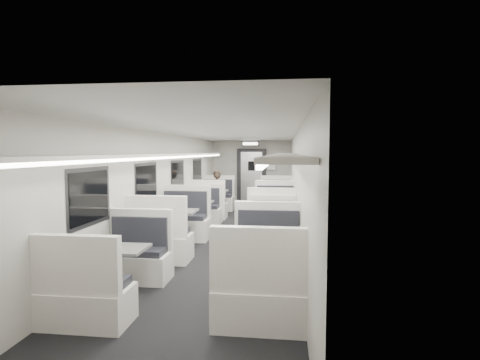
% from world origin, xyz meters
% --- Properties ---
extents(room, '(3.24, 12.24, 2.64)m').
position_xyz_m(room, '(0.00, 0.00, 1.20)').
color(room, black).
rests_on(room, ground).
extents(booth_left_a, '(1.08, 2.19, 1.17)m').
position_xyz_m(booth_left_a, '(-1.00, 3.46, 0.39)').
color(booth_left_a, white).
rests_on(booth_left_a, room).
extents(booth_left_b, '(1.01, 2.05, 1.10)m').
position_xyz_m(booth_left_b, '(-1.00, 1.17, 0.37)').
color(booth_left_b, white).
rests_on(booth_left_b, room).
extents(booth_left_c, '(1.13, 2.28, 1.22)m').
position_xyz_m(booth_left_c, '(-1.00, -0.85, 0.41)').
color(booth_left_c, white).
rests_on(booth_left_c, room).
extents(booth_left_d, '(1.00, 2.03, 1.09)m').
position_xyz_m(booth_left_d, '(-1.00, -3.49, 0.36)').
color(booth_left_d, white).
rests_on(booth_left_d, room).
extents(booth_right_a, '(1.09, 2.21, 1.18)m').
position_xyz_m(booth_right_a, '(1.00, 3.42, 0.39)').
color(booth_right_a, white).
rests_on(booth_right_a, room).
extents(booth_right_b, '(1.11, 2.25, 1.20)m').
position_xyz_m(booth_right_b, '(1.00, 0.99, 0.40)').
color(booth_right_b, white).
rests_on(booth_right_b, room).
extents(booth_right_c, '(0.98, 1.98, 1.06)m').
position_xyz_m(booth_right_c, '(1.00, -1.07, 0.35)').
color(booth_right_c, white).
rests_on(booth_right_c, room).
extents(booth_right_d, '(1.09, 2.22, 1.19)m').
position_xyz_m(booth_right_d, '(1.00, -3.22, 0.40)').
color(booth_right_d, white).
rests_on(booth_right_d, room).
extents(passenger, '(0.57, 0.41, 1.44)m').
position_xyz_m(passenger, '(-0.79, 2.98, 0.72)').
color(passenger, black).
rests_on(passenger, room).
extents(window_a, '(0.02, 1.18, 0.84)m').
position_xyz_m(window_a, '(-1.49, 3.40, 1.35)').
color(window_a, black).
rests_on(window_a, room).
extents(window_b, '(0.02, 1.18, 0.84)m').
position_xyz_m(window_b, '(-1.49, 1.20, 1.35)').
color(window_b, black).
rests_on(window_b, room).
extents(window_c, '(0.02, 1.18, 0.84)m').
position_xyz_m(window_c, '(-1.49, -1.00, 1.35)').
color(window_c, black).
rests_on(window_c, room).
extents(window_d, '(0.02, 1.18, 0.84)m').
position_xyz_m(window_d, '(-1.49, -3.20, 1.35)').
color(window_d, black).
rests_on(window_d, room).
extents(luggage_rack_left, '(0.46, 10.40, 0.09)m').
position_xyz_m(luggage_rack_left, '(-1.24, -0.30, 1.92)').
color(luggage_rack_left, white).
rests_on(luggage_rack_left, room).
extents(luggage_rack_right, '(0.46, 10.40, 0.09)m').
position_xyz_m(luggage_rack_right, '(1.24, -0.30, 1.92)').
color(luggage_rack_right, white).
rests_on(luggage_rack_right, room).
extents(vestibule_door, '(1.10, 0.13, 2.10)m').
position_xyz_m(vestibule_door, '(0.00, 5.93, 1.04)').
color(vestibule_door, black).
rests_on(vestibule_door, room).
extents(exit_sign, '(0.62, 0.12, 0.16)m').
position_xyz_m(exit_sign, '(0.00, 5.44, 2.28)').
color(exit_sign, black).
rests_on(exit_sign, room).
extents(wall_notice, '(0.32, 0.02, 0.40)m').
position_xyz_m(wall_notice, '(0.75, 5.92, 1.50)').
color(wall_notice, white).
rests_on(wall_notice, room).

